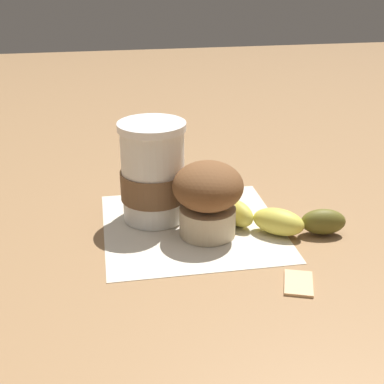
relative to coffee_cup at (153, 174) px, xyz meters
name	(u,v)px	position (x,y,z in m)	size (l,w,h in m)	color
ground_plane	(192,227)	(0.05, -0.04, -0.07)	(3.00, 3.00, 0.00)	#936D47
paper_napkin	(192,226)	(0.05, -0.04, -0.07)	(0.24, 0.24, 0.00)	beige
coffee_cup	(153,174)	(0.00, 0.00, 0.00)	(0.09, 0.09, 0.14)	white
muffin	(208,196)	(0.06, -0.06, -0.01)	(0.09, 0.09, 0.10)	beige
banana	(279,219)	(0.16, -0.07, -0.05)	(0.16, 0.10, 0.04)	#D6CC4C
sugar_packet	(299,282)	(0.14, -0.20, -0.06)	(0.05, 0.03, 0.01)	#E0B27F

